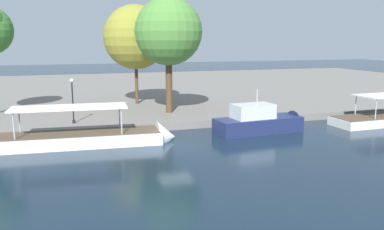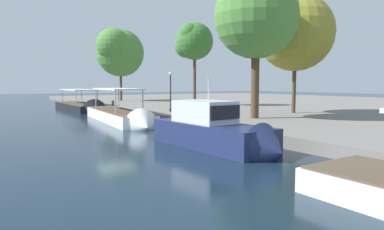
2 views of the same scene
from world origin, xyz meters
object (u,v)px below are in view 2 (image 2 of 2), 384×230
at_px(tree_0, 294,33).
at_px(tour_boat_1, 121,118).
at_px(motor_yacht_2, 217,135).
at_px(tree_1, 193,41).
at_px(lamp_post, 171,90).
at_px(tree_2, 119,51).
at_px(tour_boat_0, 82,108).
at_px(mooring_bollard_1, 113,103).
at_px(tree_3, 261,16).

bearing_deg(tree_0, tour_boat_1, -113.80).
distance_m(motor_yacht_2, tree_1, 27.17).
relative_size(lamp_post, tree_0, 0.35).
height_order(tour_boat_1, tree_2, tree_2).
bearing_deg(tour_boat_0, tree_1, 54.00).
distance_m(lamp_post, tree_1, 11.67).
height_order(lamp_post, tree_2, tree_2).
distance_m(mooring_bollard_1, lamp_post, 12.02).
distance_m(tour_boat_1, lamp_post, 5.92).
xyz_separation_m(lamp_post, tree_2, (-23.95, 3.45, 5.81)).
xyz_separation_m(mooring_bollard_1, tree_2, (-12.21, 5.31, 7.60)).
bearing_deg(tour_boat_1, motor_yacht_2, 3.72).
bearing_deg(tree_2, tour_boat_0, -43.87).
bearing_deg(tree_1, tour_boat_1, -57.44).
relative_size(lamp_post, tree_3, 0.35).
xyz_separation_m(lamp_post, tree_0, (7.10, 9.25, 5.30)).
distance_m(tour_boat_1, mooring_bollard_1, 12.89).
xyz_separation_m(motor_yacht_2, tree_0, (-8.40, 14.77, 7.41)).
xyz_separation_m(motor_yacht_2, tree_1, (-22.76, 12.54, 7.95)).
height_order(motor_yacht_2, tree_1, tree_1).
distance_m(tour_boat_1, tree_1, 16.85).
xyz_separation_m(tree_1, tree_2, (-16.69, -3.57, -0.03)).
xyz_separation_m(tree_0, tree_2, (-31.04, -5.81, 0.51)).
bearing_deg(tour_boat_1, tree_2, 164.60).
bearing_deg(lamp_post, tour_boat_1, -83.10).
relative_size(motor_yacht_2, mooring_bollard_1, 12.75).
relative_size(mooring_bollard_1, lamp_post, 0.18).
distance_m(mooring_bollard_1, tree_2, 15.33).
xyz_separation_m(tree_0, tree_1, (-14.36, -2.23, 0.54)).
bearing_deg(tour_boat_1, lamp_post, 101.22).
xyz_separation_m(tour_boat_1, motor_yacht_2, (14.85, -0.15, 0.31)).
height_order(mooring_bollard_1, tree_2, tree_2).
bearing_deg(tree_0, tour_boat_0, -148.11).
relative_size(motor_yacht_2, tree_1, 0.85).
distance_m(tree_1, tree_2, 17.07).
height_order(tree_2, tree_3, tree_2).
bearing_deg(lamp_post, motor_yacht_2, -19.62).
xyz_separation_m(tour_boat_0, tree_3, (24.95, 7.61, 8.32)).
height_order(tour_boat_0, tree_2, tree_2).
xyz_separation_m(tour_boat_0, mooring_bollard_1, (3.68, 2.89, 0.75)).
xyz_separation_m(mooring_bollard_1, tree_1, (4.48, 8.88, 7.63)).
height_order(mooring_bollard_1, tree_1, tree_1).
bearing_deg(motor_yacht_2, tour_boat_1, 174.62).
distance_m(tour_boat_1, tree_3, 14.62).
height_order(tree_1, tree_2, tree_2).
bearing_deg(mooring_bollard_1, motor_yacht_2, -7.65).
bearing_deg(motor_yacht_2, lamp_post, 155.60).
bearing_deg(tree_2, tour_boat_1, -19.71).
height_order(tour_boat_0, tree_1, tree_1).
distance_m(tour_boat_0, tree_0, 27.65).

